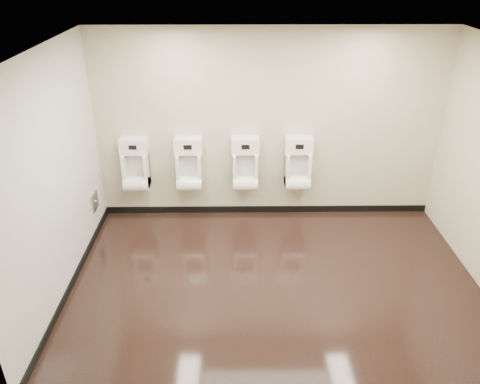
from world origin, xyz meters
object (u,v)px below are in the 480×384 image
object	(u,v)px
urinal_1	(189,168)
urinal_3	(298,168)
access_panel	(95,201)
urinal_2	(245,168)
urinal_0	(136,168)

from	to	relation	value
urinal_1	urinal_3	bearing A→B (deg)	0.00
access_panel	urinal_3	xyz separation A→B (m)	(2.92, 0.41, 0.32)
urinal_1	urinal_3	distance (m)	1.60
urinal_2	urinal_3	distance (m)	0.77
urinal_0	urinal_3	size ratio (longest dim) A/B	1.00
urinal_3	access_panel	bearing A→B (deg)	-171.96
urinal_1	urinal_2	xyz separation A→B (m)	(0.82, 0.00, 0.00)
access_panel	urinal_2	xyz separation A→B (m)	(2.14, 0.41, 0.32)
urinal_1	access_panel	bearing A→B (deg)	-162.68
urinal_0	urinal_1	size ratio (longest dim) A/B	1.00
urinal_0	urinal_2	bearing A→B (deg)	0.00
urinal_2	urinal_3	world-z (taller)	same
access_panel	urinal_0	distance (m)	0.75
urinal_3	urinal_1	bearing A→B (deg)	180.00
urinal_0	urinal_2	xyz separation A→B (m)	(1.61, 0.00, 0.00)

